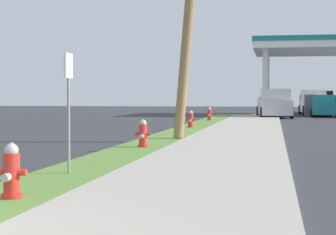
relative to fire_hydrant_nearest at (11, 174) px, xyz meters
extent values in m
cylinder|color=red|center=(0.00, 0.01, -0.30)|extent=(0.29, 0.29, 0.06)
cylinder|color=red|center=(0.00, 0.01, -0.03)|extent=(0.22, 0.22, 0.60)
sphere|color=#B2B2B7|center=(0.00, 0.01, 0.31)|extent=(0.19, 0.19, 0.19)
cylinder|color=#B2B2B7|center=(0.00, 0.01, 0.39)|extent=(0.06, 0.06, 0.05)
cylinder|color=red|center=(-0.16, 0.01, 0.02)|extent=(0.10, 0.09, 0.09)
cylinder|color=red|center=(0.16, 0.01, 0.02)|extent=(0.10, 0.09, 0.09)
cylinder|color=#B2B2B7|center=(0.00, -0.16, -0.03)|extent=(0.11, 0.12, 0.11)
cylinder|color=red|center=(-0.01, 8.19, -0.30)|extent=(0.29, 0.29, 0.06)
cylinder|color=red|center=(-0.01, 8.19, -0.03)|extent=(0.22, 0.22, 0.60)
sphere|color=#B2B2B7|center=(-0.01, 8.19, 0.31)|extent=(0.19, 0.19, 0.19)
cylinder|color=#B2B2B7|center=(-0.01, 8.19, 0.39)|extent=(0.06, 0.06, 0.05)
cylinder|color=red|center=(-0.17, 8.19, 0.02)|extent=(0.10, 0.09, 0.09)
cylinder|color=red|center=(0.15, 8.19, 0.02)|extent=(0.10, 0.09, 0.09)
cylinder|color=#B2B2B7|center=(-0.01, 8.02, -0.03)|extent=(0.11, 0.12, 0.11)
cylinder|color=red|center=(-0.14, 18.35, -0.30)|extent=(0.29, 0.29, 0.06)
cylinder|color=red|center=(-0.14, 18.35, -0.03)|extent=(0.22, 0.22, 0.60)
sphere|color=#B2B2B7|center=(-0.14, 18.35, 0.31)|extent=(0.19, 0.19, 0.19)
cylinder|color=#B2B2B7|center=(-0.14, 18.35, 0.39)|extent=(0.06, 0.06, 0.05)
cylinder|color=red|center=(-0.30, 18.35, 0.02)|extent=(0.10, 0.09, 0.09)
cylinder|color=red|center=(0.02, 18.35, 0.02)|extent=(0.10, 0.09, 0.09)
cylinder|color=#B2B2B7|center=(-0.14, 18.18, -0.03)|extent=(0.11, 0.12, 0.11)
cylinder|color=red|center=(-0.14, 26.04, -0.30)|extent=(0.29, 0.29, 0.06)
cylinder|color=red|center=(-0.14, 26.04, -0.03)|extent=(0.22, 0.22, 0.60)
sphere|color=#B2B2B7|center=(-0.14, 26.04, 0.31)|extent=(0.19, 0.19, 0.19)
cylinder|color=#B2B2B7|center=(-0.14, 26.04, 0.39)|extent=(0.06, 0.06, 0.05)
cylinder|color=red|center=(-0.30, 26.04, 0.02)|extent=(0.10, 0.09, 0.09)
cylinder|color=red|center=(0.02, 26.04, 0.02)|extent=(0.10, 0.09, 0.09)
cylinder|color=#B2B2B7|center=(-0.14, 25.87, -0.03)|extent=(0.11, 0.12, 0.11)
cylinder|color=#937047|center=(0.74, 11.75, 4.05)|extent=(1.12, 0.82, 8.76)
cylinder|color=gray|center=(-0.12, 2.60, 0.72)|extent=(0.05, 0.05, 2.10)
cube|color=white|center=(-0.12, 2.60, 1.57)|extent=(0.04, 0.36, 0.44)
cylinder|color=silver|center=(2.80, 36.76, 2.02)|extent=(0.44, 0.44, 4.94)
cylinder|color=silver|center=(2.80, 45.03, 2.02)|extent=(0.44, 0.44, 4.94)
cube|color=white|center=(5.95, 40.89, 4.74)|extent=(8.11, 10.07, 0.50)
cube|color=#197A7F|center=(5.95, 40.89, 5.17)|extent=(8.21, 10.17, 0.36)
cube|color=#47474C|center=(5.95, 36.76, 0.35)|extent=(0.70, 1.10, 1.60)
cube|color=#47474C|center=(5.95, 45.03, 0.35)|extent=(0.70, 1.10, 1.60)
cube|color=#197075|center=(6.83, 37.39, 0.14)|extent=(2.12, 4.61, 0.85)
cube|color=#197075|center=(6.85, 37.17, 0.85)|extent=(1.73, 2.13, 0.56)
cylinder|color=black|center=(5.86, 39.03, -0.15)|extent=(0.26, 0.61, 0.60)
cylinder|color=black|center=(7.58, 39.15, -0.15)|extent=(0.26, 0.61, 0.60)
cylinder|color=black|center=(6.09, 35.64, -0.15)|extent=(0.26, 0.61, 0.60)
cube|color=white|center=(6.58, 41.16, 0.26)|extent=(2.20, 5.47, 1.00)
cube|color=white|center=(6.55, 42.13, 1.14)|extent=(1.92, 2.12, 0.76)
cube|color=white|center=(6.63, 39.97, 0.88)|extent=(1.99, 2.99, 0.24)
cylinder|color=black|center=(5.55, 43.27, -0.07)|extent=(0.25, 0.77, 0.76)
cylinder|color=black|center=(7.45, 43.34, -0.07)|extent=(0.25, 0.77, 0.76)
cylinder|color=black|center=(5.72, 38.97, -0.07)|extent=(0.25, 0.77, 0.76)
cylinder|color=black|center=(7.62, 39.04, -0.07)|extent=(0.25, 0.77, 0.76)
cube|color=black|center=(7.76, 48.31, 0.26)|extent=(2.45, 5.55, 1.00)
cube|color=black|center=(7.68, 49.27, 1.14)|extent=(2.01, 2.20, 0.76)
cube|color=black|center=(7.86, 47.12, 0.88)|extent=(2.12, 3.06, 0.24)
cylinder|color=black|center=(6.63, 50.37, -0.07)|extent=(0.28, 0.78, 0.76)
cylinder|color=black|center=(8.53, 50.53, -0.07)|extent=(0.28, 0.78, 0.76)
cylinder|color=black|center=(7.00, 46.08, -0.07)|extent=(0.28, 0.78, 0.76)
cube|color=#BCBCC1|center=(3.43, 34.28, 0.26)|extent=(2.47, 5.56, 1.00)
cube|color=#BCBCC1|center=(3.52, 33.31, 1.14)|extent=(2.01, 2.21, 0.76)
cube|color=#BCBCC1|center=(3.33, 35.47, 0.88)|extent=(2.13, 3.07, 0.24)
cylinder|color=black|center=(4.57, 32.22, -0.07)|extent=(0.29, 0.78, 0.76)
cylinder|color=black|center=(2.68, 32.06, -0.07)|extent=(0.29, 0.78, 0.76)
cylinder|color=black|center=(4.19, 36.51, -0.07)|extent=(0.29, 0.78, 0.76)
cylinder|color=black|center=(2.30, 36.34, -0.07)|extent=(0.29, 0.78, 0.76)
camera|label=1|loc=(3.46, -7.46, 1.04)|focal=63.94mm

